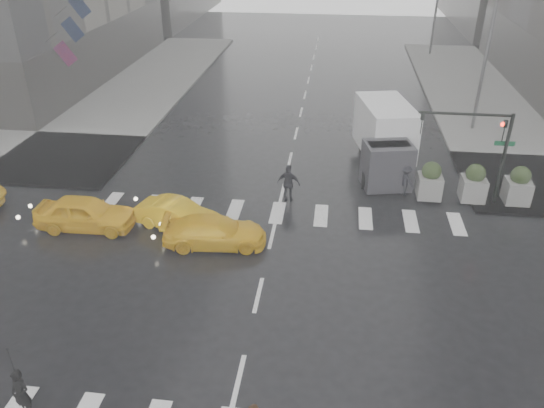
# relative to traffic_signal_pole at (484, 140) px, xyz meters

# --- Properties ---
(ground) EXTENTS (120.00, 120.00, 0.00)m
(ground) POSITION_rel_traffic_signal_pole_xyz_m (-9.01, -8.01, -3.22)
(ground) COLOR black
(ground) RESTS_ON ground
(sidewalk_nw) EXTENTS (35.00, 35.00, 0.15)m
(sidewalk_nw) POSITION_rel_traffic_signal_pole_xyz_m (-28.51, 9.49, -3.14)
(sidewalk_nw) COLOR slate
(sidewalk_nw) RESTS_ON ground
(road_markings) EXTENTS (18.00, 48.00, 0.01)m
(road_markings) POSITION_rel_traffic_signal_pole_xyz_m (-9.01, -8.01, -3.21)
(road_markings) COLOR silver
(road_markings) RESTS_ON ground
(traffic_signal_pole) EXTENTS (4.45, 0.42, 4.50)m
(traffic_signal_pole) POSITION_rel_traffic_signal_pole_xyz_m (0.00, 0.00, 0.00)
(traffic_signal_pole) COLOR black
(traffic_signal_pole) RESTS_ON ground
(street_lamp_near) EXTENTS (2.15, 0.22, 9.00)m
(street_lamp_near) POSITION_rel_traffic_signal_pole_xyz_m (1.86, 9.99, 1.73)
(street_lamp_near) COLOR #59595B
(street_lamp_near) RESTS_ON ground
(street_lamp_far) EXTENTS (2.15, 0.22, 9.00)m
(street_lamp_far) POSITION_rel_traffic_signal_pole_xyz_m (1.86, 29.99, 1.73)
(street_lamp_far) COLOR #59595B
(street_lamp_far) RESTS_ON ground
(planter_west) EXTENTS (1.10, 1.10, 1.80)m
(planter_west) POSITION_rel_traffic_signal_pole_xyz_m (-2.01, 0.19, -2.23)
(planter_west) COLOR slate
(planter_west) RESTS_ON ground
(planter_mid) EXTENTS (1.10, 1.10, 1.80)m
(planter_mid) POSITION_rel_traffic_signal_pole_xyz_m (-0.01, 0.19, -2.23)
(planter_mid) COLOR slate
(planter_mid) RESTS_ON ground
(planter_east) EXTENTS (1.10, 1.10, 1.80)m
(planter_east) POSITION_rel_traffic_signal_pole_xyz_m (1.99, 0.19, -2.23)
(planter_east) COLOR slate
(planter_east) RESTS_ON ground
(flag_cluster) EXTENTS (2.87, 3.06, 4.69)m
(flag_cluster) POSITION_rel_traffic_signal_pole_xyz_m (-24.09, 10.49, 2.42)
(flag_cluster) COLOR #59595B
(flag_cluster) RESTS_ON ground
(pedestrian_black) EXTENTS (1.15, 1.17, 2.43)m
(pedestrian_black) POSITION_rel_traffic_signal_pole_xyz_m (-14.58, -13.90, -1.57)
(pedestrian_black) COLOR black
(pedestrian_black) RESTS_ON ground
(pedestrian_far_a) EXTENTS (1.18, 0.81, 1.88)m
(pedestrian_far_a) POSITION_rel_traffic_signal_pole_xyz_m (-8.62, -0.82, -2.28)
(pedestrian_far_a) COLOR black
(pedestrian_far_a) RESTS_ON ground
(pedestrian_far_b) EXTENTS (1.11, 1.11, 1.56)m
(pedestrian_far_b) POSITION_rel_traffic_signal_pole_xyz_m (-3.09, 0.54, -2.43)
(pedestrian_far_b) COLOR black
(pedestrian_far_b) RESTS_ON ground
(taxi_front) EXTENTS (4.31, 1.83, 1.45)m
(taxi_front) POSITION_rel_traffic_signal_pole_xyz_m (-17.10, -4.33, -2.49)
(taxi_front) COLOR yellow
(taxi_front) RESTS_ON ground
(taxi_mid) EXTENTS (3.98, 2.26, 1.24)m
(taxi_mid) POSITION_rel_traffic_signal_pole_xyz_m (-13.15, -3.81, -2.60)
(taxi_mid) COLOR yellow
(taxi_mid) RESTS_ON ground
(taxi_rear) EXTENTS (3.92, 2.14, 1.23)m
(taxi_rear) POSITION_rel_traffic_signal_pole_xyz_m (-11.27, -4.93, -2.60)
(taxi_rear) COLOR yellow
(taxi_rear) RESTS_ON ground
(box_truck) EXTENTS (2.35, 6.27, 3.33)m
(box_truck) POSITION_rel_traffic_signal_pole_xyz_m (-3.97, 3.47, -1.44)
(box_truck) COLOR white
(box_truck) RESTS_ON ground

